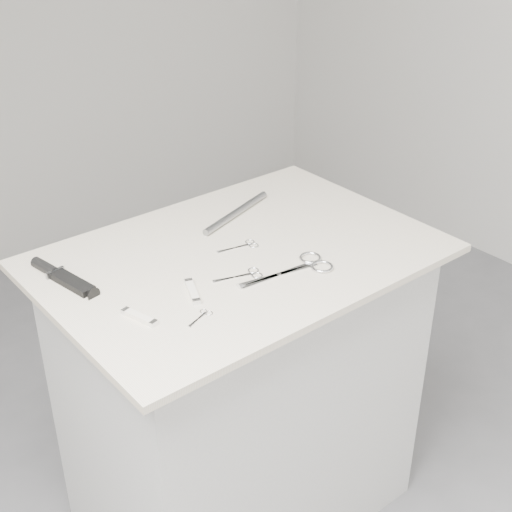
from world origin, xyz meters
TOP-DOWN VIEW (x-y plane):
  - ground at (0.00, 0.00)m, footprint 4.00×4.00m
  - plinth at (0.00, 0.00)m, footprint 0.90×0.60m
  - display_board at (0.00, 0.00)m, footprint 1.00×0.70m
  - large_shears at (0.08, -0.16)m, footprint 0.25×0.11m
  - embroidery_scissors_a at (-0.06, -0.10)m, footprint 0.12×0.07m
  - embroidery_scissors_b at (0.03, 0.02)m, footprint 0.11×0.05m
  - tiny_scissors at (-0.24, -0.18)m, footprint 0.08×0.04m
  - sheathed_knife at (-0.41, 0.17)m, footprint 0.07×0.22m
  - pocket_knife_a at (-0.20, -0.08)m, footprint 0.06×0.10m
  - pocket_knife_b at (-0.36, -0.10)m, footprint 0.05×0.10m
  - metal_rail at (0.13, 0.18)m, footprint 0.29×0.11m

SIDE VIEW (x-z plane):
  - ground at x=0.00m, z-range -0.01..0.00m
  - plinth at x=0.00m, z-range 0.00..0.90m
  - display_board at x=0.00m, z-range 0.90..0.92m
  - tiny_scissors at x=-0.24m, z-range 0.92..0.92m
  - embroidery_scissors_b at x=0.03m, z-range 0.92..0.92m
  - embroidery_scissors_a at x=-0.06m, z-range 0.92..0.92m
  - large_shears at x=0.08m, z-range 0.92..0.93m
  - pocket_knife_b at x=-0.36m, z-range 0.92..0.93m
  - pocket_knife_a at x=-0.20m, z-range 0.92..0.93m
  - sheathed_knife at x=-0.41m, z-range 0.91..0.94m
  - metal_rail at x=0.13m, z-range 0.92..0.94m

